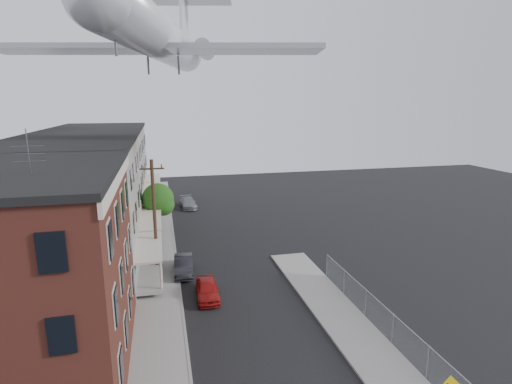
# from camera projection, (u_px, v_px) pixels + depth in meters

# --- Properties ---
(sidewalk_left) EXTENTS (3.00, 62.00, 0.12)m
(sidewalk_left) POSITION_uv_depth(u_px,v_px,m) (159.00, 246.00, 37.27)
(sidewalk_left) COLOR gray
(sidewalk_left) RESTS_ON ground
(sidewalk_right) EXTENTS (3.00, 26.00, 0.12)m
(sidewalk_right) POSITION_uv_depth(u_px,v_px,m) (358.00, 337.00, 22.71)
(sidewalk_right) COLOR gray
(sidewalk_right) RESTS_ON ground
(curb_left) EXTENTS (0.15, 62.00, 0.14)m
(curb_left) POSITION_uv_depth(u_px,v_px,m) (175.00, 244.00, 37.60)
(curb_left) COLOR gray
(curb_left) RESTS_ON ground
(curb_right) EXTENTS (0.15, 26.00, 0.14)m
(curb_right) POSITION_uv_depth(u_px,v_px,m) (334.00, 341.00, 22.38)
(curb_right) COLOR gray
(curb_right) RESTS_ON ground
(corner_building) EXTENTS (10.31, 12.30, 12.15)m
(corner_building) POSITION_uv_depth(u_px,v_px,m) (11.00, 278.00, 18.54)
(corner_building) COLOR #3A1612
(corner_building) RESTS_ON ground
(row_house_a) EXTENTS (11.98, 7.00, 10.30)m
(row_house_a) POSITION_uv_depth(u_px,v_px,m) (59.00, 221.00, 27.57)
(row_house_a) COLOR slate
(row_house_a) RESTS_ON ground
(row_house_b) EXTENTS (11.98, 7.00, 10.30)m
(row_house_b) POSITION_uv_depth(u_px,v_px,m) (78.00, 198.00, 34.21)
(row_house_b) COLOR slate
(row_house_b) RESTS_ON ground
(row_house_c) EXTENTS (11.98, 7.00, 10.30)m
(row_house_c) POSITION_uv_depth(u_px,v_px,m) (91.00, 182.00, 40.84)
(row_house_c) COLOR slate
(row_house_c) RESTS_ON ground
(row_house_d) EXTENTS (11.98, 7.00, 10.30)m
(row_house_d) POSITION_uv_depth(u_px,v_px,m) (101.00, 171.00, 47.48)
(row_house_d) COLOR slate
(row_house_d) RESTS_ON ground
(row_house_e) EXTENTS (11.98, 7.00, 10.30)m
(row_house_e) POSITION_uv_depth(u_px,v_px,m) (108.00, 163.00, 54.12)
(row_house_e) COLOR slate
(row_house_e) RESTS_ON ground
(chainlink_fence) EXTENTS (0.06, 18.06, 1.90)m
(chainlink_fence) POSITION_uv_depth(u_px,v_px,m) (393.00, 329.00, 21.90)
(chainlink_fence) COLOR gray
(chainlink_fence) RESTS_ON ground
(utility_pole) EXTENTS (1.80, 0.26, 9.00)m
(utility_pole) POSITION_uv_depth(u_px,v_px,m) (155.00, 216.00, 30.54)
(utility_pole) COLOR black
(utility_pole) RESTS_ON ground
(street_tree) EXTENTS (3.22, 3.20, 5.20)m
(street_tree) POSITION_uv_depth(u_px,v_px,m) (159.00, 201.00, 40.30)
(street_tree) COLOR black
(street_tree) RESTS_ON ground
(car_near) EXTENTS (1.60, 3.78, 1.27)m
(car_near) POSITION_uv_depth(u_px,v_px,m) (207.00, 289.00, 27.31)
(car_near) COLOR #A31615
(car_near) RESTS_ON ground
(car_mid) EXTENTS (1.60, 4.11, 1.33)m
(car_mid) POSITION_uv_depth(u_px,v_px,m) (184.00, 265.00, 31.27)
(car_mid) COLOR black
(car_mid) RESTS_ON ground
(car_far) EXTENTS (2.11, 4.51, 1.27)m
(car_far) POSITION_uv_depth(u_px,v_px,m) (188.00, 203.00, 50.82)
(car_far) COLOR gray
(car_far) RESTS_ON ground
(airplane) EXTENTS (24.90, 28.46, 8.19)m
(airplane) POSITION_uv_depth(u_px,v_px,m) (161.00, 38.00, 31.38)
(airplane) COLOR silver
(airplane) RESTS_ON ground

